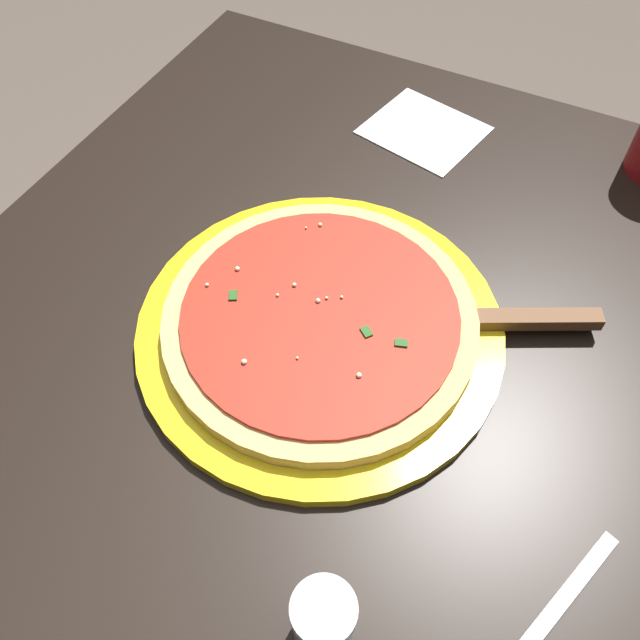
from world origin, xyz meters
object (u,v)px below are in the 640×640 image
object	(u,v)px
pizza	(320,319)
napkin_folded_right	(424,130)
fork	(535,635)
serving_plate	(320,328)
pizza_server	(493,321)
parmesan_shaker	(323,621)

from	to	relation	value
pizza	napkin_folded_right	world-z (taller)	pizza
pizza	fork	distance (m)	0.32
pizza	napkin_folded_right	bearing A→B (deg)	3.79
serving_plate	pizza	bearing A→B (deg)	121.73
pizza	fork	bearing A→B (deg)	-123.48
pizza	pizza_server	distance (m)	0.17
napkin_folded_right	fork	world-z (taller)	fork
napkin_folded_right	fork	bearing A→B (deg)	-150.73
serving_plate	fork	bearing A→B (deg)	-123.48
pizza	pizza_server	bearing A→B (deg)	-62.95
serving_plate	parmesan_shaker	world-z (taller)	parmesan_shaker
pizza	fork	world-z (taller)	pizza
serving_plate	pizza_server	xyz separation A→B (m)	(0.08, -0.15, 0.01)
pizza_server	pizza	bearing A→B (deg)	117.05
parmesan_shaker	fork	bearing A→B (deg)	-64.14
pizza_server	parmesan_shaker	bearing A→B (deg)	175.66
pizza_server	fork	xyz separation A→B (m)	(-0.25, -0.12, -0.01)
pizza	parmesan_shaker	size ratio (longest dim) A/B	4.13
fork	pizza_server	bearing A→B (deg)	24.80
napkin_folded_right	fork	xyz separation A→B (m)	(-0.52, -0.29, 0.00)
napkin_folded_right	fork	size ratio (longest dim) A/B	0.75
pizza	parmesan_shaker	distance (m)	0.28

